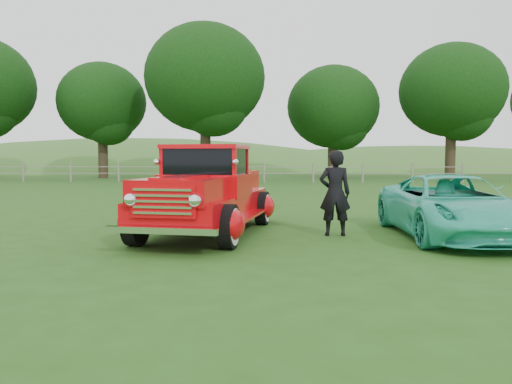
{
  "coord_description": "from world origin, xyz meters",
  "views": [
    {
      "loc": [
        0.47,
        -8.5,
        1.54
      ],
      "look_at": [
        0.16,
        1.2,
        0.86
      ],
      "focal_mm": 35.0,
      "sensor_mm": 36.0,
      "label": 1
    }
  ],
  "objects_px": {
    "red_pickup": "(207,194)",
    "man": "(335,193)",
    "tree_mid_west": "(102,102)",
    "tree_near_east": "(333,107)",
    "tree_near_west": "(205,78)",
    "tree_mid_east": "(452,90)",
    "teal_sedan": "(452,206)"
  },
  "relations": [
    {
      "from": "tree_near_east",
      "to": "tree_mid_east",
      "type": "relative_size",
      "value": 0.88
    },
    {
      "from": "tree_mid_east",
      "to": "man",
      "type": "xyz_separation_m",
      "value": [
        -11.3,
        -25.74,
        -5.34
      ]
    },
    {
      "from": "tree_near_west",
      "to": "man",
      "type": "relative_size",
      "value": 6.22
    },
    {
      "from": "tree_mid_west",
      "to": "teal_sedan",
      "type": "height_order",
      "value": "tree_mid_west"
    },
    {
      "from": "red_pickup",
      "to": "man",
      "type": "height_order",
      "value": "red_pickup"
    },
    {
      "from": "teal_sedan",
      "to": "red_pickup",
      "type": "bearing_deg",
      "value": 175.96
    },
    {
      "from": "tree_mid_west",
      "to": "teal_sedan",
      "type": "bearing_deg",
      "value": -59.42
    },
    {
      "from": "tree_near_west",
      "to": "man",
      "type": "bearing_deg",
      "value": -76.49
    },
    {
      "from": "red_pickup",
      "to": "tree_mid_east",
      "type": "bearing_deg",
      "value": 71.14
    },
    {
      "from": "tree_near_east",
      "to": "man",
      "type": "xyz_separation_m",
      "value": [
        -3.3,
        -27.74,
        -4.41
      ]
    },
    {
      "from": "red_pickup",
      "to": "teal_sedan",
      "type": "distance_m",
      "value": 4.75
    },
    {
      "from": "man",
      "to": "teal_sedan",
      "type": "bearing_deg",
      "value": 176.13
    },
    {
      "from": "tree_near_east",
      "to": "teal_sedan",
      "type": "relative_size",
      "value": 1.92
    },
    {
      "from": "tree_mid_west",
      "to": "tree_near_west",
      "type": "distance_m",
      "value": 8.63
    },
    {
      "from": "tree_near_west",
      "to": "red_pickup",
      "type": "distance_m",
      "value": 24.58
    },
    {
      "from": "tree_near_east",
      "to": "teal_sedan",
      "type": "distance_m",
      "value": 28.32
    },
    {
      "from": "tree_mid_west",
      "to": "tree_near_west",
      "type": "relative_size",
      "value": 0.81
    },
    {
      "from": "tree_near_east",
      "to": "tree_near_west",
      "type": "bearing_deg",
      "value": -156.04
    },
    {
      "from": "tree_mid_east",
      "to": "teal_sedan",
      "type": "xyz_separation_m",
      "value": [
        -9.09,
        -25.91,
        -5.57
      ]
    },
    {
      "from": "tree_mid_west",
      "to": "man",
      "type": "distance_m",
      "value": 30.41
    },
    {
      "from": "tree_mid_west",
      "to": "tree_near_east",
      "type": "relative_size",
      "value": 1.02
    },
    {
      "from": "tree_near_west",
      "to": "tree_near_east",
      "type": "distance_m",
      "value": 9.97
    },
    {
      "from": "tree_near_east",
      "to": "tree_mid_east",
      "type": "bearing_deg",
      "value": -14.04
    },
    {
      "from": "red_pickup",
      "to": "tree_near_east",
      "type": "bearing_deg",
      "value": 87.58
    },
    {
      "from": "tree_near_west",
      "to": "teal_sedan",
      "type": "distance_m",
      "value": 25.94
    },
    {
      "from": "red_pickup",
      "to": "man",
      "type": "bearing_deg",
      "value": 6.97
    },
    {
      "from": "red_pickup",
      "to": "man",
      "type": "relative_size",
      "value": 3.1
    },
    {
      "from": "teal_sedan",
      "to": "tree_mid_west",
      "type": "bearing_deg",
      "value": 119.99
    },
    {
      "from": "tree_near_west",
      "to": "tree_near_east",
      "type": "bearing_deg",
      "value": 23.96
    },
    {
      "from": "tree_mid_east",
      "to": "tree_near_west",
      "type": "bearing_deg",
      "value": -173.29
    },
    {
      "from": "tree_near_west",
      "to": "teal_sedan",
      "type": "xyz_separation_m",
      "value": [
        7.91,
        -23.91,
        -6.19
      ]
    },
    {
      "from": "tree_near_west",
      "to": "tree_mid_east",
      "type": "distance_m",
      "value": 17.13
    }
  ]
}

